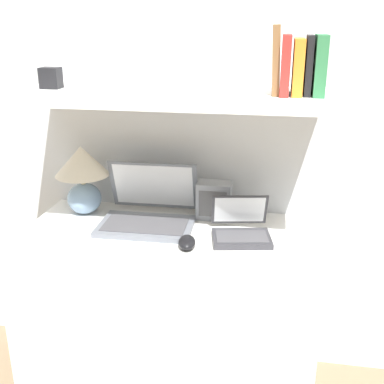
% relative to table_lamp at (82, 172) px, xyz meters
% --- Properties ---
extents(wall_back, '(6.00, 0.05, 2.40)m').
position_rel_table_lamp_xyz_m(wall_back, '(0.39, 0.20, 0.26)').
color(wall_back, silver).
rests_on(wall_back, ground_plane).
extents(desk, '(1.13, 0.55, 0.76)m').
position_rel_table_lamp_xyz_m(desk, '(0.39, -0.15, -0.56)').
color(desk, white).
rests_on(desk, ground_plane).
extents(back_riser, '(1.13, 0.04, 1.27)m').
position_rel_table_lamp_xyz_m(back_riser, '(0.39, 0.15, -0.31)').
color(back_riser, silver).
rests_on(back_riser, ground_plane).
extents(shelf, '(1.13, 0.50, 0.03)m').
position_rel_table_lamp_xyz_m(shelf, '(0.39, -0.08, 0.34)').
color(shelf, white).
rests_on(shelf, back_riser).
extents(table_lamp, '(0.22, 0.22, 0.29)m').
position_rel_table_lamp_xyz_m(table_lamp, '(0.00, 0.00, 0.00)').
color(table_lamp, '#7593B2').
rests_on(table_lamp, desk).
extents(laptop_large, '(0.37, 0.32, 0.23)m').
position_rel_table_lamp_xyz_m(laptop_large, '(0.29, -0.07, -0.13)').
color(laptop_large, slate).
rests_on(laptop_large, desk).
extents(laptop_small, '(0.25, 0.24, 0.15)m').
position_rel_table_lamp_xyz_m(laptop_small, '(0.67, -0.13, -0.15)').
color(laptop_small, '#333338').
rests_on(laptop_small, desk).
extents(computer_mouse, '(0.08, 0.11, 0.04)m').
position_rel_table_lamp_xyz_m(computer_mouse, '(0.48, -0.25, -0.16)').
color(computer_mouse, black).
rests_on(computer_mouse, desk).
extents(router_box, '(0.14, 0.09, 0.15)m').
position_rel_table_lamp_xyz_m(router_box, '(0.54, 0.04, -0.10)').
color(router_box, gray).
rests_on(router_box, desk).
extents(book_green, '(0.04, 0.15, 0.20)m').
position_rel_table_lamp_xyz_m(book_green, '(0.91, -0.08, 0.45)').
color(book_green, '#2D7042').
rests_on(book_green, shelf).
extents(book_black, '(0.02, 0.12, 0.20)m').
position_rel_table_lamp_xyz_m(book_black, '(0.87, -0.08, 0.45)').
color(book_black, black).
rests_on(book_black, shelf).
extents(book_orange, '(0.03, 0.15, 0.19)m').
position_rel_table_lamp_xyz_m(book_orange, '(0.84, -0.08, 0.44)').
color(book_orange, orange).
rests_on(book_orange, shelf).
extents(book_red, '(0.03, 0.17, 0.20)m').
position_rel_table_lamp_xyz_m(book_red, '(0.79, -0.08, 0.45)').
color(book_red, '#A82823').
rests_on(book_red, shelf).
extents(book_brown, '(0.03, 0.12, 0.23)m').
position_rel_table_lamp_xyz_m(book_brown, '(0.76, -0.08, 0.46)').
color(book_brown, brown).
rests_on(book_brown, shelf).
extents(shelf_gadget, '(0.07, 0.06, 0.08)m').
position_rel_table_lamp_xyz_m(shelf_gadget, '(-0.06, -0.08, 0.39)').
color(shelf_gadget, black).
rests_on(shelf_gadget, shelf).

